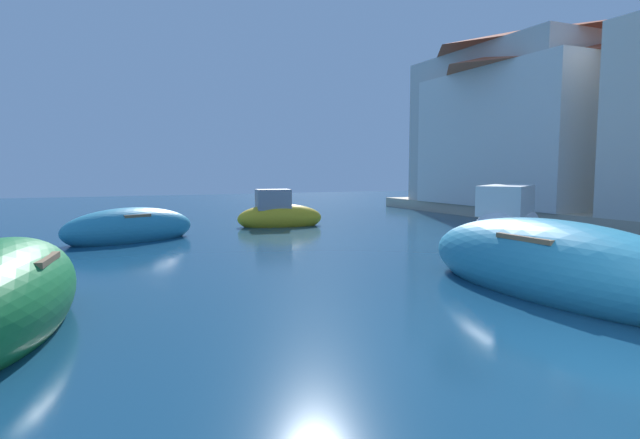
{
  "coord_description": "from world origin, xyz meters",
  "views": [
    {
      "loc": [
        -5.4,
        -3.84,
        2.12
      ],
      "look_at": [
        0.99,
        10.83,
        0.57
      ],
      "focal_mm": 29.25,
      "sensor_mm": 36.0,
      "label": 1
    }
  ],
  "objects_px": {
    "moored_boat_2": "(130,229)",
    "moored_boat_6": "(279,215)",
    "waterfront_building_annex": "(531,126)",
    "waterfront_building_far": "(513,117)",
    "moored_boat_5": "(508,223)",
    "moored_boat_1": "(552,267)"
  },
  "relations": [
    {
      "from": "moored_boat_2",
      "to": "moored_boat_6",
      "type": "distance_m",
      "value": 5.69
    },
    {
      "from": "waterfront_building_annex",
      "to": "waterfront_building_far",
      "type": "distance_m",
      "value": 1.19
    },
    {
      "from": "moored_boat_2",
      "to": "waterfront_building_annex",
      "type": "xyz_separation_m",
      "value": [
        17.44,
        1.81,
        3.74
      ]
    },
    {
      "from": "waterfront_building_annex",
      "to": "waterfront_building_far",
      "type": "relative_size",
      "value": 0.96
    },
    {
      "from": "moored_boat_5",
      "to": "waterfront_building_annex",
      "type": "xyz_separation_m",
      "value": [
        7.25,
        6.43,
        3.57
      ]
    },
    {
      "from": "moored_boat_1",
      "to": "moored_boat_6",
      "type": "height_order",
      "value": "moored_boat_6"
    },
    {
      "from": "moored_boat_2",
      "to": "moored_boat_5",
      "type": "xyz_separation_m",
      "value": [
        10.19,
        -4.62,
        0.18
      ]
    },
    {
      "from": "moored_boat_2",
      "to": "moored_boat_1",
      "type": "bearing_deg",
      "value": 99.75
    },
    {
      "from": "waterfront_building_far",
      "to": "moored_boat_2",
      "type": "bearing_deg",
      "value": -170.57
    },
    {
      "from": "moored_boat_2",
      "to": "waterfront_building_far",
      "type": "bearing_deg",
      "value": 167.35
    },
    {
      "from": "moored_boat_1",
      "to": "waterfront_building_far",
      "type": "xyz_separation_m",
      "value": [
        11.28,
        12.82,
        4.12
      ]
    },
    {
      "from": "waterfront_building_annex",
      "to": "moored_boat_5",
      "type": "bearing_deg",
      "value": -138.42
    },
    {
      "from": "moored_boat_6",
      "to": "waterfront_building_annex",
      "type": "relative_size",
      "value": 0.35
    },
    {
      "from": "moored_boat_5",
      "to": "waterfront_building_annex",
      "type": "relative_size",
      "value": 0.55
    },
    {
      "from": "moored_boat_1",
      "to": "moored_boat_2",
      "type": "bearing_deg",
      "value": 30.56
    },
    {
      "from": "waterfront_building_annex",
      "to": "waterfront_building_far",
      "type": "xyz_separation_m",
      "value": [
        0.0,
        1.09,
        0.48
      ]
    },
    {
      "from": "moored_boat_6",
      "to": "waterfront_building_far",
      "type": "bearing_deg",
      "value": 11.99
    },
    {
      "from": "moored_boat_2",
      "to": "moored_boat_5",
      "type": "bearing_deg",
      "value": 133.53
    },
    {
      "from": "moored_boat_2",
      "to": "waterfront_building_far",
      "type": "height_order",
      "value": "waterfront_building_far"
    },
    {
      "from": "moored_boat_2",
      "to": "moored_boat_5",
      "type": "height_order",
      "value": "moored_boat_5"
    },
    {
      "from": "moored_boat_5",
      "to": "waterfront_building_far",
      "type": "distance_m",
      "value": 11.2
    },
    {
      "from": "moored_boat_1",
      "to": "moored_boat_2",
      "type": "relative_size",
      "value": 1.36
    }
  ]
}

